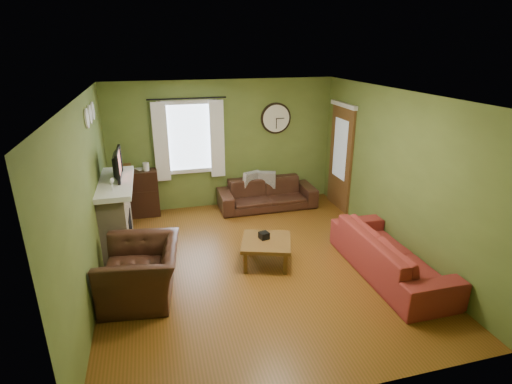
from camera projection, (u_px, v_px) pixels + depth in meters
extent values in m
cube|color=brown|center=(256.00, 264.00, 6.27)|extent=(4.60, 5.20, 0.00)
cube|color=white|center=(256.00, 95.00, 5.36)|extent=(4.60, 5.20, 0.00)
cube|color=#5A6F2F|center=(88.00, 201.00, 5.26)|extent=(0.00, 5.20, 2.60)
cube|color=#5A6F2F|center=(395.00, 173.00, 6.37)|extent=(0.00, 5.20, 2.60)
cube|color=#5A6F2F|center=(224.00, 145.00, 8.17)|extent=(4.60, 0.00, 2.60)
cube|color=#5A6F2F|center=(334.00, 283.00, 3.46)|extent=(4.60, 0.00, 2.60)
cube|color=tan|center=(116.00, 217.00, 6.61)|extent=(0.40, 1.40, 1.10)
cube|color=black|center=(130.00, 229.00, 6.75)|extent=(0.04, 0.60, 0.55)
cube|color=white|center=(114.00, 183.00, 6.41)|extent=(0.58, 1.60, 0.08)
imported|color=black|center=(114.00, 168.00, 6.48)|extent=(0.08, 0.60, 0.35)
cube|color=#994C3F|center=(119.00, 164.00, 6.48)|extent=(0.02, 0.62, 0.36)
cylinder|color=white|center=(87.00, 118.00, 5.66)|extent=(0.28, 0.28, 0.03)
cylinder|color=white|center=(90.00, 114.00, 5.97)|extent=(0.28, 0.28, 0.03)
cylinder|color=white|center=(93.00, 111.00, 6.29)|extent=(0.28, 0.28, 0.03)
cylinder|color=black|center=(187.00, 98.00, 7.55)|extent=(0.03, 0.03, 1.50)
cube|color=white|center=(161.00, 143.00, 7.71)|extent=(0.28, 0.04, 1.55)
cube|color=white|center=(217.00, 139.00, 7.97)|extent=(0.28, 0.04, 1.55)
cube|color=brown|center=(341.00, 158.00, 8.12)|extent=(0.05, 0.90, 2.10)
imported|color=brown|center=(136.00, 169.00, 7.77)|extent=(0.22, 0.24, 0.02)
imported|color=#361D14|center=(267.00, 194.00, 8.34)|extent=(2.01, 0.79, 0.59)
cube|color=gray|center=(251.00, 180.00, 8.38)|extent=(0.39, 0.24, 0.38)
cube|color=gray|center=(267.00, 180.00, 8.41)|extent=(0.39, 0.21, 0.37)
imported|color=maroon|center=(390.00, 254.00, 5.90)|extent=(0.88, 2.24, 0.65)
imported|color=#361D14|center=(141.00, 272.00, 5.35)|extent=(1.14, 1.26, 0.75)
cube|color=black|center=(264.00, 238.00, 6.21)|extent=(0.17, 0.17, 0.11)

